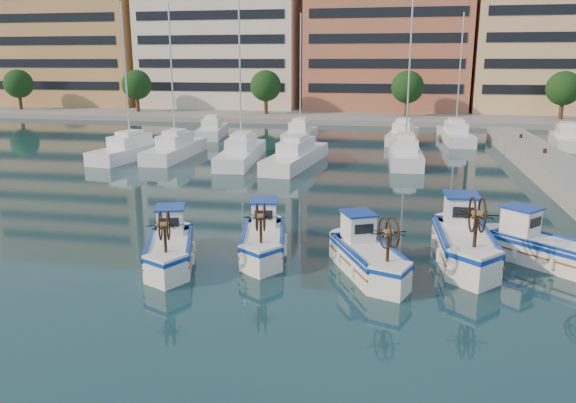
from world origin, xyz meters
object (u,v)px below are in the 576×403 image
object	(u,v)px
fishing_boat_d	(464,240)
fishing_boat_e	(542,246)
fishing_boat_a	(170,246)
fishing_boat_c	(367,254)
fishing_boat_b	(263,237)

from	to	relation	value
fishing_boat_d	fishing_boat_e	bearing A→B (deg)	0.87
fishing_boat_a	fishing_boat_c	size ratio (longest dim) A/B	0.98
fishing_boat_e	fishing_boat_d	bearing A→B (deg)	134.95
fishing_boat_b	fishing_boat_c	world-z (taller)	fishing_boat_c
fishing_boat_b	fishing_boat_d	size ratio (longest dim) A/B	0.86
fishing_boat_c	fishing_boat_e	xyz separation A→B (m)	(6.30, 2.13, 0.00)
fishing_boat_e	fishing_boat_a	bearing A→B (deg)	141.87
fishing_boat_b	fishing_boat_e	xyz separation A→B (m)	(10.37, 0.92, 0.01)
fishing_boat_b	fishing_boat_e	world-z (taller)	fishing_boat_e
fishing_boat_b	fishing_boat_a	bearing A→B (deg)	-162.93
fishing_boat_a	fishing_boat_e	bearing A→B (deg)	-7.82
fishing_boat_a	fishing_boat_d	world-z (taller)	fishing_boat_d
fishing_boat_a	fishing_boat_d	bearing A→B (deg)	-6.04
fishing_boat_c	fishing_boat_e	world-z (taller)	fishing_boat_e
fishing_boat_b	fishing_boat_e	bearing A→B (deg)	-5.76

